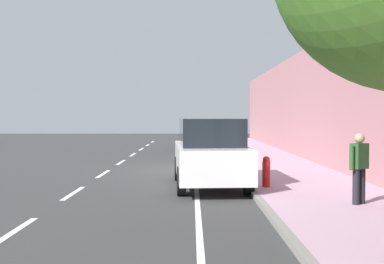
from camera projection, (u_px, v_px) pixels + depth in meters
ground at (182, 170)px, 18.15m from camera, size 75.19×75.19×0.00m
sidewalk at (278, 168)px, 18.16m from camera, size 3.44×46.99×0.13m
curb_edge at (231, 168)px, 18.15m from camera, size 0.16×46.99×0.13m
lane_stripe_centre at (101, 174)px, 16.74m from camera, size 0.14×44.20×0.01m
lane_stripe_bike_edge at (193, 169)px, 18.15m from camera, size 0.12×46.99×0.01m
building_facade at (329, 103)px, 18.09m from camera, size 0.50×46.99×5.12m
parked_suv_white_nearest at (208, 152)px, 13.63m from camera, size 2.18×4.80×1.99m
parked_sedan_dark_blue_second at (200, 138)px, 27.98m from camera, size 1.89×4.43×1.52m
parked_sedan_tan_mid at (197, 133)px, 35.89m from camera, size 1.94×4.45×1.52m
bicycle_at_curb at (214, 151)px, 22.35m from camera, size 1.59×0.87×0.79m
cyclist_with_backpack at (219, 137)px, 21.88m from camera, size 0.48×0.60×1.78m
pedestrian_on_phone at (357, 164)px, 10.30m from camera, size 0.53×0.40×1.56m
fire_hydrant at (264, 171)px, 12.83m from camera, size 0.22×0.22×0.84m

